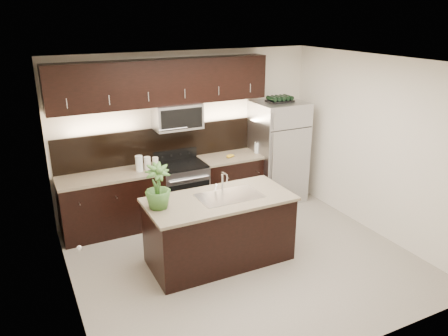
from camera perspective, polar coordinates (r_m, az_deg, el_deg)
name	(u,v)px	position (r m, az deg, el deg)	size (l,w,h in m)	color
ground	(244,259)	(6.25, 2.62, -11.85)	(4.50, 4.50, 0.00)	gray
room_walls	(240,145)	(5.47, 2.07, 2.98)	(4.52, 4.02, 2.71)	silver
counter_run	(171,192)	(7.25, -6.98, -3.15)	(3.51, 0.65, 0.94)	black
upper_fixtures	(165,89)	(6.93, -7.76, 10.15)	(3.49, 0.40, 1.66)	black
island	(219,229)	(6.01, -0.62, -8.03)	(1.96, 0.96, 0.94)	black
sink_faucet	(229,195)	(5.87, 0.64, -3.50)	(0.84, 0.50, 0.28)	silver
refrigerator	(278,152)	(7.91, 7.02, 2.14)	(0.87, 0.78, 1.80)	#B2B2B7
wine_rack	(280,99)	(7.67, 7.31, 8.92)	(0.45, 0.28, 0.10)	black
plant	(158,186)	(5.48, -8.66, -2.40)	(0.32, 0.32, 0.58)	#366026
canisters	(145,163)	(6.90, -10.23, 0.62)	(0.37, 0.13, 0.25)	silver
french_press	(257,147)	(7.65, 4.33, 2.76)	(0.10, 0.10, 0.28)	silver
bananas	(228,156)	(7.38, 0.52, 1.52)	(0.16, 0.12, 0.05)	gold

